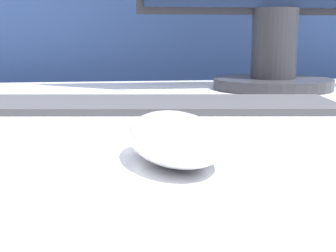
{
  "coord_description": "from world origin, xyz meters",
  "views": [
    {
      "loc": [
        -0.1,
        -0.59,
        0.86
      ],
      "look_at": [
        -0.05,
        -0.2,
        0.78
      ],
      "focal_mm": 50.0,
      "sensor_mm": 36.0,
      "label": 1
    }
  ],
  "objects": [
    {
      "name": "partition_panel",
      "position": [
        0.0,
        0.57,
        0.57
      ],
      "size": [
        5.0,
        0.03,
        1.13
      ],
      "color": "navy",
      "rests_on": "ground_plane"
    },
    {
      "name": "computer_mouse_near",
      "position": [
        -0.05,
        -0.24,
        0.78
      ],
      "size": [
        0.09,
        0.14,
        0.04
      ],
      "rotation": [
        0.0,
        0.0,
        0.14
      ],
      "color": "white",
      "rests_on": "desk"
    },
    {
      "name": "keyboard",
      "position": [
        -0.05,
        -0.06,
        0.77
      ],
      "size": [
        0.47,
        0.2,
        0.02
      ],
      "rotation": [
        0.0,
        0.0,
        -0.12
      ],
      "color": "silver",
      "rests_on": "desk"
    }
  ]
}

